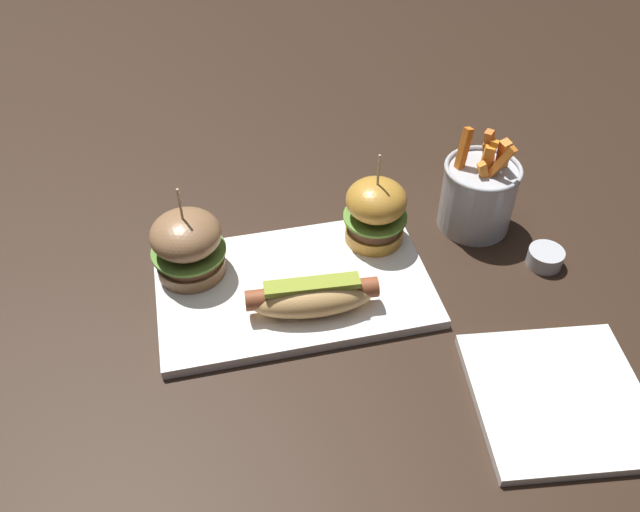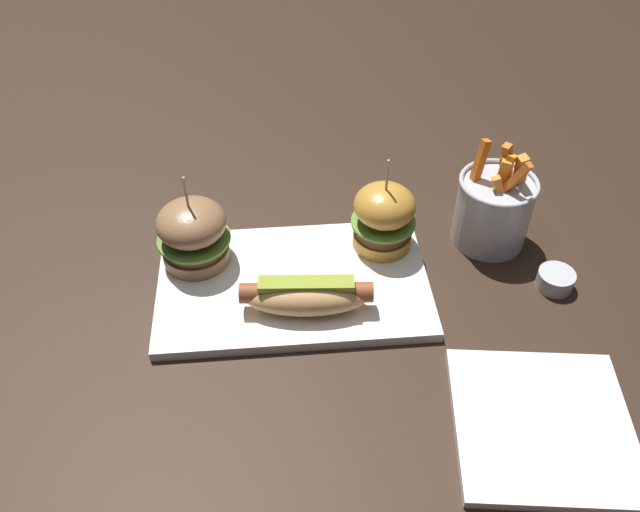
% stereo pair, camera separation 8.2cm
% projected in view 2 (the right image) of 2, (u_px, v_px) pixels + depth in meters
% --- Properties ---
extents(ground_plane, '(3.00, 3.00, 0.00)m').
position_uv_depth(ground_plane, '(293.00, 288.00, 0.86)').
color(ground_plane, black).
extents(platter_main, '(0.35, 0.21, 0.01)m').
position_uv_depth(platter_main, '(293.00, 284.00, 0.85)').
color(platter_main, white).
rests_on(platter_main, ground).
extents(hot_dog, '(0.16, 0.07, 0.05)m').
position_uv_depth(hot_dog, '(306.00, 294.00, 0.80)').
color(hot_dog, '#DEA964').
rests_on(hot_dog, platter_main).
extents(slider_left, '(0.09, 0.09, 0.13)m').
position_uv_depth(slider_left, '(193.00, 233.00, 0.85)').
color(slider_left, '#916844').
rests_on(slider_left, platter_main).
extents(slider_right, '(0.09, 0.09, 0.14)m').
position_uv_depth(slider_right, '(384.00, 217.00, 0.87)').
color(slider_right, '#C08630').
rests_on(slider_right, platter_main).
extents(fries_bucket, '(0.11, 0.11, 0.15)m').
position_uv_depth(fries_bucket, '(494.00, 208.00, 0.89)').
color(fries_bucket, '#B7BABF').
rests_on(fries_bucket, ground).
extents(sauce_ramekin, '(0.05, 0.05, 0.02)m').
position_uv_depth(sauce_ramekin, '(556.00, 279.00, 0.85)').
color(sauce_ramekin, '#B7BABF').
rests_on(sauce_ramekin, ground).
extents(side_plate, '(0.21, 0.21, 0.01)m').
position_uv_depth(side_plate, '(542.00, 425.00, 0.70)').
color(side_plate, white).
rests_on(side_plate, ground).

